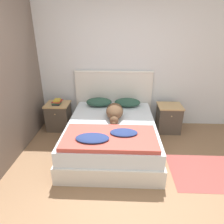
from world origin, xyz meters
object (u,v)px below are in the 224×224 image
object	(u,v)px
nightstand_right	(169,118)
pillow_left	(99,102)
bed	(112,135)
pillow_right	(127,102)
book_stack	(57,102)
nightstand_left	(59,116)
dog	(115,112)

from	to	relation	value
nightstand_right	pillow_left	world-z (taller)	pillow_left
bed	nightstand_right	size ratio (longest dim) A/B	3.48
bed	pillow_right	bearing A→B (deg)	68.87
pillow_right	book_stack	xyz separation A→B (m)	(-1.41, -0.07, 0.02)
pillow_left	pillow_right	distance (m)	0.58
pillow_right	book_stack	size ratio (longest dim) A/B	2.17
bed	nightstand_left	bearing A→B (deg)	148.61
nightstand_left	pillow_right	xyz separation A→B (m)	(1.42, 0.06, 0.31)
dog	book_stack	distance (m)	1.27
nightstand_left	pillow_right	world-z (taller)	pillow_right
nightstand_left	nightstand_right	bearing A→B (deg)	0.00
book_stack	nightstand_left	bearing A→B (deg)	103.38
nightstand_right	pillow_left	bearing A→B (deg)	177.75
pillow_left	dog	xyz separation A→B (m)	(0.34, -0.57, 0.04)
pillow_left	pillow_right	size ratio (longest dim) A/B	1.00
bed	nightstand_left	xyz separation A→B (m)	(-1.13, 0.69, 0.03)
nightstand_right	book_stack	bearing A→B (deg)	-179.53
pillow_right	nightstand_left	bearing A→B (deg)	-177.75
nightstand_right	dog	bearing A→B (deg)	-154.42
pillow_left	pillow_right	bearing A→B (deg)	0.00
dog	book_stack	size ratio (longest dim) A/B	3.06
bed	pillow_right	world-z (taller)	pillow_right
bed	pillow_right	size ratio (longest dim) A/B	3.76
nightstand_right	book_stack	world-z (taller)	book_stack
nightstand_right	nightstand_left	bearing A→B (deg)	180.00
pillow_left	dog	bearing A→B (deg)	-59.69
nightstand_left	dog	xyz separation A→B (m)	(1.18, -0.52, 0.34)
nightstand_right	pillow_right	size ratio (longest dim) A/B	1.08
nightstand_right	pillow_right	xyz separation A→B (m)	(-0.84, 0.06, 0.31)
nightstand_right	bed	bearing A→B (deg)	-148.61
dog	nightstand_right	bearing A→B (deg)	25.58
dog	pillow_right	bearing A→B (deg)	67.28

